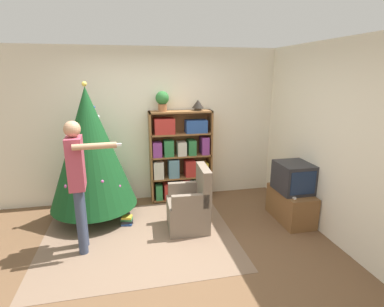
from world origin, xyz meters
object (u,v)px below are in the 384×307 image
potted_plant (162,100)px  table_lamp (198,104)px  bookshelf (180,158)px  armchair (191,207)px  television (293,177)px  standing_person (78,176)px  christmas_tree (90,149)px

potted_plant → table_lamp: potted_plant is taller
bookshelf → armchair: bearing=-92.6°
television → standing_person: standing_person is taller
table_lamp → armchair: bearing=-108.3°
armchair → standing_person: 1.59m
bookshelf → table_lamp: bearing=1.8°
television → bookshelf: bearing=142.5°
bookshelf → table_lamp: size_ratio=7.85×
bookshelf → table_lamp: (0.31, 0.01, 0.92)m
standing_person → potted_plant: 1.94m
bookshelf → armchair: (-0.05, -1.07, -0.42)m
television → table_lamp: size_ratio=2.62×
bookshelf → armchair: size_ratio=1.71×
television → table_lamp: (-1.19, 1.16, 0.98)m
christmas_tree → standing_person: 0.89m
television → potted_plant: 2.38m
bookshelf → standing_person: (-1.48, -1.31, 0.23)m
bookshelf → armchair: 1.16m
armchair → potted_plant: size_ratio=2.80×
christmas_tree → potted_plant: 1.38m
television → christmas_tree: 3.03m
potted_plant → table_lamp: bearing=-0.0°
armchair → table_lamp: table_lamp is taller
bookshelf → standing_person: standing_person is taller
television → armchair: bearing=177.3°
bookshelf → television: bookshelf is taller
armchair → potted_plant: potted_plant is taller
christmas_tree → standing_person: size_ratio=1.25×
christmas_tree → potted_plant: bearing=21.4°
christmas_tree → standing_person: christmas_tree is taller
christmas_tree → armchair: bearing=-25.0°
christmas_tree → table_lamp: 1.87m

